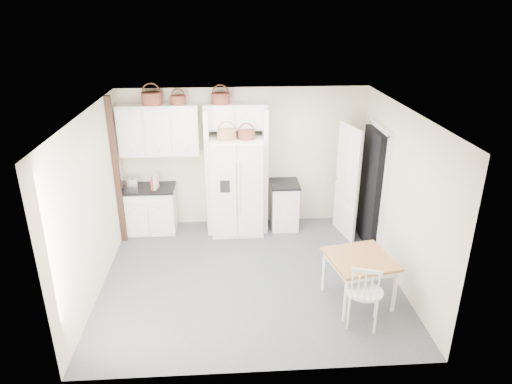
{
  "coord_description": "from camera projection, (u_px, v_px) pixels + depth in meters",
  "views": [
    {
      "loc": [
        -0.31,
        -6.08,
        3.97
      ],
      "look_at": [
        0.12,
        0.4,
        1.27
      ],
      "focal_mm": 32.0,
      "sensor_mm": 36.0,
      "label": 1
    }
  ],
  "objects": [
    {
      "name": "wall_left",
      "position": [
        93.0,
        205.0,
        6.51
      ],
      "size": [
        0.0,
        4.0,
        4.0
      ],
      "primitive_type": "plane",
      "rotation": [
        1.57,
        0.0,
        1.57
      ],
      "color": "beige",
      "rests_on": "floor"
    },
    {
      "name": "cookbook_cream",
      "position": [
        156.0,
        182.0,
        8.15
      ],
      "size": [
        0.08,
        0.18,
        0.27
      ],
      "primitive_type": "cube",
      "rotation": [
        0.0,
        0.0,
        -0.23
      ],
      "color": "beige",
      "rests_on": "counter_left"
    },
    {
      "name": "windsor_chair",
      "position": [
        364.0,
        291.0,
        5.92
      ],
      "size": [
        0.6,
        0.58,
        1.0
      ],
      "primitive_type": "cube",
      "rotation": [
        0.0,
        0.0,
        -0.31
      ],
      "color": "white",
      "rests_on": "floor"
    },
    {
      "name": "wall_right",
      "position": [
        400.0,
        197.0,
        6.78
      ],
      "size": [
        0.0,
        4.0,
        4.0
      ],
      "primitive_type": "plane",
      "rotation": [
        1.57,
        0.0,
        -1.57
      ],
      "color": "beige",
      "rests_on": "floor"
    },
    {
      "name": "bridge_cabinet",
      "position": [
        235.0,
        116.0,
        8.01
      ],
      "size": [
        1.12,
        0.34,
        0.45
      ],
      "primitive_type": "cube",
      "color": "white",
      "rests_on": "wall_back"
    },
    {
      "name": "base_cab_right",
      "position": [
        284.0,
        206.0,
        8.59
      ],
      "size": [
        0.49,
        0.58,
        0.85
      ],
      "primitive_type": "cube",
      "color": "white",
      "rests_on": "floor"
    },
    {
      "name": "refrigerator",
      "position": [
        237.0,
        185.0,
        8.28
      ],
      "size": [
        0.93,
        0.75,
        1.8
      ],
      "primitive_type": "cube",
      "color": "white",
      "rests_on": "floor"
    },
    {
      "name": "basket_upper_c",
      "position": [
        178.0,
        100.0,
        7.83
      ],
      "size": [
        0.26,
        0.26,
        0.15
      ],
      "primitive_type": "cylinder",
      "color": "#51251B",
      "rests_on": "upper_cabinet"
    },
    {
      "name": "door_slab",
      "position": [
        347.0,
        182.0,
        8.09
      ],
      "size": [
        0.21,
        0.79,
        2.05
      ],
      "primitive_type": "cube",
      "rotation": [
        0.0,
        0.0,
        -1.36
      ],
      "color": "white",
      "rests_on": "floor"
    },
    {
      "name": "basket_bridge_a",
      "position": [
        221.0,
        98.0,
        7.87
      ],
      "size": [
        0.32,
        0.32,
        0.18
      ],
      "primitive_type": "cylinder",
      "color": "#51251B",
      "rests_on": "bridge_cabinet"
    },
    {
      "name": "toaster",
      "position": [
        131.0,
        184.0,
        8.18
      ],
      "size": [
        0.28,
        0.16,
        0.19
      ],
      "primitive_type": "cube",
      "rotation": [
        0.0,
        0.0,
        -0.02
      ],
      "color": "silver",
      "rests_on": "counter_left"
    },
    {
      "name": "doorway_void",
      "position": [
        372.0,
        189.0,
        7.8
      ],
      "size": [
        0.18,
        0.85,
        2.05
      ],
      "primitive_type": "cube",
      "color": "black",
      "rests_on": "floor"
    },
    {
      "name": "cookbook_red",
      "position": [
        153.0,
        183.0,
        8.16
      ],
      "size": [
        0.06,
        0.16,
        0.23
      ],
      "primitive_type": "cube",
      "rotation": [
        0.0,
        0.0,
        -0.14
      ],
      "color": "#B32A38",
      "rests_on": "counter_left"
    },
    {
      "name": "dining_table",
      "position": [
        358.0,
        279.0,
        6.44
      ],
      "size": [
        1.0,
        1.0,
        0.71
      ],
      "primitive_type": "cube",
      "rotation": [
        0.0,
        0.0,
        0.2
      ],
      "color": "#925E33",
      "rests_on": "floor"
    },
    {
      "name": "trim_post",
      "position": [
        117.0,
        172.0,
        7.76
      ],
      "size": [
        0.09,
        0.09,
        2.6
      ],
      "primitive_type": "cube",
      "color": "black",
      "rests_on": "floor"
    },
    {
      "name": "ceiling",
      "position": [
        249.0,
        112.0,
        6.15
      ],
      "size": [
        4.5,
        4.5,
        0.0
      ],
      "primitive_type": "plane",
      "color": "white",
      "rests_on": "wall_back"
    },
    {
      "name": "counter_right",
      "position": [
        285.0,
        184.0,
        8.42
      ],
      "size": [
        0.52,
        0.62,
        0.04
      ],
      "primitive_type": "cube",
      "color": "black",
      "rests_on": "base_cab_right"
    },
    {
      "name": "fridge_panel_left",
      "position": [
        208.0,
        171.0,
        8.23
      ],
      "size": [
        0.08,
        0.6,
        2.3
      ],
      "primitive_type": "cube",
      "color": "white",
      "rests_on": "floor"
    },
    {
      "name": "basket_fridge_b",
      "position": [
        246.0,
        135.0,
        7.83
      ],
      "size": [
        0.29,
        0.29,
        0.15
      ],
      "primitive_type": "cylinder",
      "color": "#51251B",
      "rests_on": "refrigerator"
    },
    {
      "name": "wall_back",
      "position": [
        244.0,
        158.0,
        8.49
      ],
      "size": [
        4.5,
        0.0,
        4.5
      ],
      "primitive_type": "plane",
      "rotation": [
        1.57,
        0.0,
        0.0
      ],
      "color": "beige",
      "rests_on": "floor"
    },
    {
      "name": "fridge_panel_right",
      "position": [
        264.0,
        170.0,
        8.29
      ],
      "size": [
        0.08,
        0.6,
        2.3
      ],
      "primitive_type": "cube",
      "color": "white",
      "rests_on": "floor"
    },
    {
      "name": "upper_cabinet",
      "position": [
        159.0,
        130.0,
        8.01
      ],
      "size": [
        1.4,
        0.34,
        0.9
      ],
      "primitive_type": "cube",
      "color": "white",
      "rests_on": "wall_back"
    },
    {
      "name": "floor",
      "position": [
        250.0,
        276.0,
        7.14
      ],
      "size": [
        4.5,
        4.5,
        0.0
      ],
      "primitive_type": "plane",
      "color": "#3E404C",
      "rests_on": "ground"
    },
    {
      "name": "base_cab_left",
      "position": [
        151.0,
        210.0,
        8.44
      ],
      "size": [
        0.9,
        0.57,
        0.83
      ],
      "primitive_type": "cube",
      "color": "white",
      "rests_on": "floor"
    },
    {
      "name": "basket_upper_b",
      "position": [
        152.0,
        98.0,
        7.79
      ],
      "size": [
        0.35,
        0.35,
        0.21
      ],
      "primitive_type": "cylinder",
      "color": "#51251B",
      "rests_on": "upper_cabinet"
    },
    {
      "name": "basket_fridge_a",
      "position": [
        227.0,
        134.0,
        7.8
      ],
      "size": [
        0.33,
        0.33,
        0.17
      ],
      "primitive_type": "cylinder",
      "color": "#9B6638",
      "rests_on": "refrigerator"
    },
    {
      "name": "counter_left",
      "position": [
        149.0,
        188.0,
        8.28
      ],
      "size": [
        0.94,
        0.6,
        0.04
      ],
      "primitive_type": "cube",
      "color": "black",
      "rests_on": "base_cab_left"
    }
  ]
}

